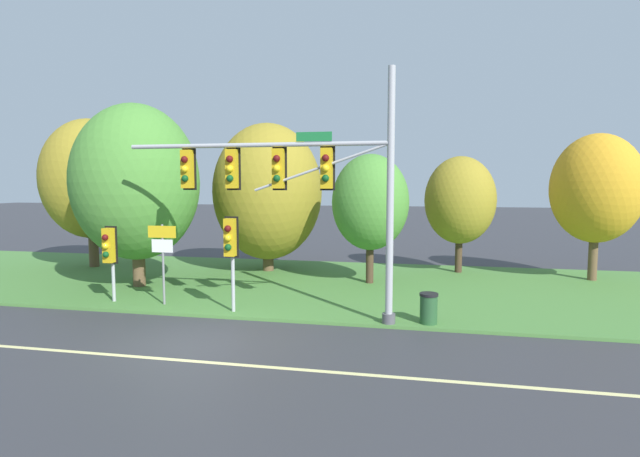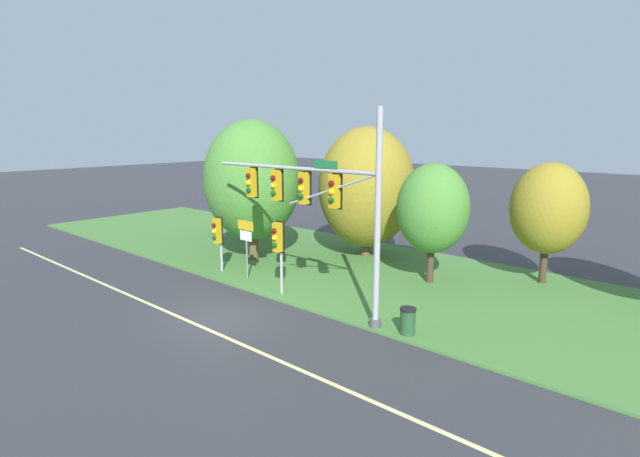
{
  "view_description": "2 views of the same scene",
  "coord_description": "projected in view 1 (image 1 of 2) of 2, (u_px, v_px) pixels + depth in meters",
  "views": [
    {
      "loc": [
        6.2,
        -12.13,
        4.36
      ],
      "look_at": [
        2.68,
        4.7,
        2.76
      ],
      "focal_mm": 28.0,
      "sensor_mm": 36.0,
      "label": 1
    },
    {
      "loc": [
        14.82,
        -10.98,
        6.98
      ],
      "look_at": [
        1.33,
        4.18,
        2.93
      ],
      "focal_mm": 28.0,
      "sensor_mm": 36.0,
      "label": 2
    }
  ],
  "objects": [
    {
      "name": "tree_tall_centre",
      "position": [
        460.0,
        200.0,
        23.39
      ],
      "size": [
        3.28,
        3.28,
        5.48
      ],
      "color": "#423021",
      "rests_on": "grass_verge"
    },
    {
      "name": "tree_left_of_mast",
      "position": [
        136.0,
        183.0,
        20.17
      ],
      "size": [
        5.04,
        5.04,
        7.41
      ],
      "color": "brown",
      "rests_on": "grass_verge"
    },
    {
      "name": "pedestrian_signal_further_along",
      "position": [
        230.0,
        243.0,
        16.13
      ],
      "size": [
        0.46,
        0.55,
        3.15
      ],
      "color": "#9EA0A5",
      "rests_on": "grass_verge"
    },
    {
      "name": "ground_plane",
      "position": [
        188.0,
        344.0,
        13.49
      ],
      "size": [
        160.0,
        160.0,
        0.0
      ],
      "primitive_type": "plane",
      "color": "#333338"
    },
    {
      "name": "tree_right_far",
      "position": [
        596.0,
        189.0,
        21.43
      ],
      "size": [
        3.76,
        3.76,
        6.35
      ],
      "color": "brown",
      "rests_on": "grass_verge"
    },
    {
      "name": "tree_nearest_road",
      "position": [
        91.0,
        179.0,
        24.92
      ],
      "size": [
        4.75,
        4.75,
        7.4
      ],
      "color": "brown",
      "rests_on": "grass_verge"
    },
    {
      "name": "traffic_signal_mast",
      "position": [
        298.0,
        179.0,
        15.27
      ],
      "size": [
        8.61,
        0.49,
        7.62
      ],
      "color": "#9EA0A5",
      "rests_on": "grass_verge"
    },
    {
      "name": "tree_behind_signpost",
      "position": [
        268.0,
        192.0,
        23.82
      ],
      "size": [
        5.19,
        5.19,
        7.05
      ],
      "color": "brown",
      "rests_on": "grass_verge"
    },
    {
      "name": "tree_mid_verge",
      "position": [
        370.0,
        203.0,
        20.87
      ],
      "size": [
        3.22,
        3.22,
        5.44
      ],
      "color": "#423021",
      "rests_on": "grass_verge"
    },
    {
      "name": "lane_stripe",
      "position": [
        165.0,
        359.0,
        12.32
      ],
      "size": [
        36.0,
        0.16,
        0.01
      ],
      "primitive_type": "cube",
      "color": "beige",
      "rests_on": "ground"
    },
    {
      "name": "route_sign_post",
      "position": [
        163.0,
        250.0,
        17.26
      ],
      "size": [
        1.04,
        0.08,
        2.81
      ],
      "color": "slate",
      "rests_on": "grass_verge"
    },
    {
      "name": "pedestrian_signal_near_kerb",
      "position": [
        109.0,
        249.0,
        17.56
      ],
      "size": [
        0.46,
        0.55,
        2.72
      ],
      "color": "#9EA0A5",
      "rests_on": "grass_verge"
    },
    {
      "name": "grass_verge",
      "position": [
        276.0,
        282.0,
        21.53
      ],
      "size": [
        48.0,
        11.5,
        0.1
      ],
      "primitive_type": "cube",
      "color": "#477A38",
      "rests_on": "ground"
    },
    {
      "name": "trash_bin",
      "position": [
        429.0,
        308.0,
        15.05
      ],
      "size": [
        0.56,
        0.56,
        0.93
      ],
      "color": "#234C28",
      "rests_on": "grass_verge"
    }
  ]
}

